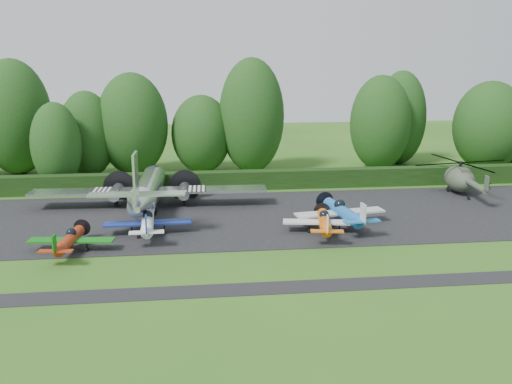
{
  "coord_description": "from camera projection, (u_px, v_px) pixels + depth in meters",
  "views": [
    {
      "loc": [
        -3.68,
        -39.15,
        14.49
      ],
      "look_at": [
        1.98,
        9.37,
        2.5
      ],
      "focal_mm": 40.0,
      "sensor_mm": 36.0,
      "label": 1
    }
  ],
  "objects": [
    {
      "name": "apron",
      "position": [
        233.0,
        218.0,
        51.28
      ],
      "size": [
        70.0,
        18.0,
        0.01
      ],
      "primitive_type": "cube",
      "color": "black",
      "rests_on": "ground"
    },
    {
      "name": "tree_4",
      "position": [
        489.0,
        126.0,
        70.88
      ],
      "size": [
        8.81,
        8.81,
        11.15
      ],
      "color": "black",
      "rests_on": "ground"
    },
    {
      "name": "tree_1",
      "position": [
        201.0,
        134.0,
        69.68
      ],
      "size": [
        7.33,
        7.33,
        9.55
      ],
      "color": "black",
      "rests_on": "ground"
    },
    {
      "name": "light_plane_white",
      "position": [
        148.0,
        222.0,
        46.04
      ],
      "size": [
        7.02,
        7.38,
        2.7
      ],
      "rotation": [
        0.0,
        0.0,
        -0.04
      ],
      "color": "white",
      "rests_on": "ground"
    },
    {
      "name": "hedgerow",
      "position": [
        225.0,
        190.0,
        61.89
      ],
      "size": [
        90.0,
        1.6,
        2.0
      ],
      "primitive_type": "cube",
      "color": "black",
      "rests_on": "ground"
    },
    {
      "name": "ground",
      "position": [
        244.0,
        256.0,
        41.63
      ],
      "size": [
        160.0,
        160.0,
        0.0
      ],
      "primitive_type": "plane",
      "color": "#2B5919",
      "rests_on": "ground"
    },
    {
      "name": "tree_7",
      "position": [
        401.0,
        118.0,
        74.81
      ],
      "size": [
        6.59,
        6.59,
        12.26
      ],
      "color": "black",
      "rests_on": "ground"
    },
    {
      "name": "sign_board",
      "position": [
        490.0,
        172.0,
        64.47
      ],
      "size": [
        3.49,
        0.13,
        1.96
      ],
      "rotation": [
        0.0,
        0.0,
        0.0
      ],
      "color": "#3F3326",
      "rests_on": "ground"
    },
    {
      "name": "light_plane_red",
      "position": [
        69.0,
        240.0,
        42.08
      ],
      "size": [
        6.31,
        6.63,
        2.42
      ],
      "rotation": [
        0.0,
        0.0,
        0.11
      ],
      "color": "#95280D",
      "rests_on": "ground"
    },
    {
      "name": "tree_6",
      "position": [
        252.0,
        116.0,
        69.13
      ],
      "size": [
        7.92,
        7.92,
        13.98
      ],
      "color": "black",
      "rests_on": "ground"
    },
    {
      "name": "transport_plane",
      "position": [
        148.0,
        190.0,
        53.07
      ],
      "size": [
        22.4,
        17.18,
        7.18
      ],
      "rotation": [
        0.0,
        0.0,
        0.03
      ],
      "color": "silver",
      "rests_on": "ground"
    },
    {
      "name": "tree_5",
      "position": [
        87.0,
        135.0,
        66.89
      ],
      "size": [
        6.44,
        6.44,
        10.22
      ],
      "color": "black",
      "rests_on": "ground"
    },
    {
      "name": "helicopter",
      "position": [
        460.0,
        177.0,
        59.65
      ],
      "size": [
        10.57,
        12.38,
        3.41
      ],
      "rotation": [
        0.0,
        0.0,
        0.1
      ],
      "color": "#3B4736",
      "rests_on": "ground"
    },
    {
      "name": "tree_9",
      "position": [
        133.0,
        124.0,
        67.96
      ],
      "size": [
        8.39,
        8.39,
        12.27
      ],
      "color": "black",
      "rests_on": "ground"
    },
    {
      "name": "tree_0",
      "position": [
        380.0,
        123.0,
        71.06
      ],
      "size": [
        7.54,
        7.54,
        11.85
      ],
      "color": "black",
      "rests_on": "ground"
    },
    {
      "name": "tree_8",
      "position": [
        14.0,
        117.0,
        68.19
      ],
      "size": [
        8.64,
        8.64,
        13.87
      ],
      "color": "black",
      "rests_on": "ground"
    },
    {
      "name": "tree_11",
      "position": [
        56.0,
        145.0,
        61.98
      ],
      "size": [
        5.39,
        5.39,
        9.36
      ],
      "color": "black",
      "rests_on": "ground"
    },
    {
      "name": "light_plane_blue",
      "position": [
        343.0,
        212.0,
        48.52
      ],
      "size": [
        7.94,
        8.35,
        3.05
      ],
      "rotation": [
        0.0,
        0.0,
        -0.15
      ],
      "color": "#1B5DA7",
      "rests_on": "ground"
    },
    {
      "name": "light_plane_orange",
      "position": [
        324.0,
        222.0,
        46.38
      ],
      "size": [
        6.73,
        7.08,
        2.59
      ],
      "rotation": [
        0.0,
        0.0,
        0.17
      ],
      "color": "#CF5B0C",
      "rests_on": "ground"
    },
    {
      "name": "taxiway_verge",
      "position": [
        253.0,
        289.0,
        35.84
      ],
      "size": [
        70.0,
        2.0,
        0.0
      ],
      "primitive_type": "cube",
      "color": "black",
      "rests_on": "ground"
    }
  ]
}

